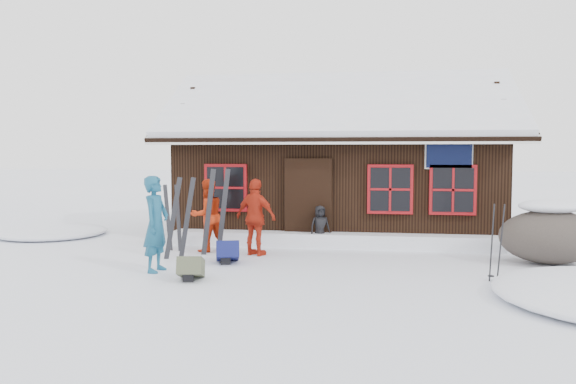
{
  "coord_description": "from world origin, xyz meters",
  "views": [
    {
      "loc": [
        2.41,
        -10.67,
        2.19
      ],
      "look_at": [
        0.5,
        1.89,
        1.3
      ],
      "focal_mm": 35.0,
      "sensor_mm": 36.0,
      "label": 1
    }
  ],
  "objects_px": {
    "skier_orange_left": "(207,215)",
    "ski_pair_left": "(180,219)",
    "skier_crouched": "(320,226)",
    "ski_poles": "(496,244)",
    "boulder": "(550,235)",
    "backpack_olive": "(191,271)",
    "backpack_blue": "(228,255)",
    "skier_teal": "(156,224)",
    "skier_orange_right": "(256,217)"
  },
  "relations": [
    {
      "from": "skier_orange_left",
      "to": "skier_teal",
      "type": "bearing_deg",
      "value": 38.49
    },
    {
      "from": "skier_crouched",
      "to": "backpack_olive",
      "type": "relative_size",
      "value": 1.76
    },
    {
      "from": "backpack_blue",
      "to": "skier_orange_left",
      "type": "bearing_deg",
      "value": 106.87
    },
    {
      "from": "backpack_blue",
      "to": "backpack_olive",
      "type": "xyz_separation_m",
      "value": [
        -0.24,
        -1.56,
        -0.01
      ]
    },
    {
      "from": "skier_orange_right",
      "to": "boulder",
      "type": "distance_m",
      "value": 5.92
    },
    {
      "from": "backpack_blue",
      "to": "ski_poles",
      "type": "bearing_deg",
      "value": -25.25
    },
    {
      "from": "skier_orange_right",
      "to": "skier_crouched",
      "type": "bearing_deg",
      "value": -112.18
    },
    {
      "from": "skier_teal",
      "to": "skier_orange_right",
      "type": "height_order",
      "value": "skier_teal"
    },
    {
      "from": "boulder",
      "to": "ski_poles",
      "type": "xyz_separation_m",
      "value": [
        -1.37,
        -1.73,
        0.07
      ]
    },
    {
      "from": "backpack_blue",
      "to": "backpack_olive",
      "type": "relative_size",
      "value": 1.07
    },
    {
      "from": "backpack_olive",
      "to": "skier_orange_left",
      "type": "bearing_deg",
      "value": 91.23
    },
    {
      "from": "ski_pair_left",
      "to": "backpack_olive",
      "type": "height_order",
      "value": "ski_pair_left"
    },
    {
      "from": "skier_orange_right",
      "to": "backpack_blue",
      "type": "relative_size",
      "value": 2.77
    },
    {
      "from": "skier_teal",
      "to": "backpack_olive",
      "type": "height_order",
      "value": "skier_teal"
    },
    {
      "from": "skier_teal",
      "to": "boulder",
      "type": "xyz_separation_m",
      "value": [
        7.4,
        1.88,
        -0.31
      ]
    },
    {
      "from": "skier_teal",
      "to": "ski_poles",
      "type": "xyz_separation_m",
      "value": [
        6.03,
        0.15,
        -0.24
      ]
    },
    {
      "from": "skier_teal",
      "to": "skier_orange_left",
      "type": "bearing_deg",
      "value": -3.56
    },
    {
      "from": "skier_orange_right",
      "to": "boulder",
      "type": "bearing_deg",
      "value": -156.95
    },
    {
      "from": "skier_orange_right",
      "to": "skier_orange_left",
      "type": "bearing_deg",
      "value": 7.55
    },
    {
      "from": "backpack_olive",
      "to": "backpack_blue",
      "type": "bearing_deg",
      "value": 71.48
    },
    {
      "from": "skier_crouched",
      "to": "ski_poles",
      "type": "distance_m",
      "value": 4.44
    },
    {
      "from": "skier_orange_left",
      "to": "ski_pair_left",
      "type": "relative_size",
      "value": 0.93
    },
    {
      "from": "ski_pair_left",
      "to": "backpack_blue",
      "type": "xyz_separation_m",
      "value": [
        1.1,
        -0.36,
        -0.67
      ]
    },
    {
      "from": "skier_teal",
      "to": "skier_orange_left",
      "type": "xyz_separation_m",
      "value": [
        0.31,
        2.19,
        -0.08
      ]
    },
    {
      "from": "boulder",
      "to": "skier_crouched",
      "type": "bearing_deg",
      "value": 165.09
    },
    {
      "from": "backpack_olive",
      "to": "skier_teal",
      "type": "bearing_deg",
      "value": 135.82
    },
    {
      "from": "skier_orange_left",
      "to": "backpack_blue",
      "type": "height_order",
      "value": "skier_orange_left"
    },
    {
      "from": "skier_crouched",
      "to": "backpack_blue",
      "type": "xyz_separation_m",
      "value": [
        -1.64,
        -2.14,
        -0.32
      ]
    },
    {
      "from": "boulder",
      "to": "backpack_olive",
      "type": "distance_m",
      "value": 7.0
    },
    {
      "from": "backpack_blue",
      "to": "backpack_olive",
      "type": "bearing_deg",
      "value": -114.41
    },
    {
      "from": "ski_pair_left",
      "to": "skier_crouched",
      "type": "bearing_deg",
      "value": 19.51
    },
    {
      "from": "skier_teal",
      "to": "skier_orange_left",
      "type": "relative_size",
      "value": 1.1
    },
    {
      "from": "ski_poles",
      "to": "backpack_blue",
      "type": "relative_size",
      "value": 2.3
    },
    {
      "from": "skier_orange_left",
      "to": "skier_crouched",
      "type": "xyz_separation_m",
      "value": [
        2.42,
        0.92,
        -0.32
      ]
    },
    {
      "from": "skier_teal",
      "to": "boulder",
      "type": "height_order",
      "value": "skier_teal"
    },
    {
      "from": "ski_pair_left",
      "to": "backpack_blue",
      "type": "height_order",
      "value": "ski_pair_left"
    },
    {
      "from": "skier_teal",
      "to": "ski_poles",
      "type": "relative_size",
      "value": 1.3
    },
    {
      "from": "skier_orange_left",
      "to": "backpack_olive",
      "type": "bearing_deg",
      "value": 57.57
    },
    {
      "from": "skier_teal",
      "to": "ski_pair_left",
      "type": "height_order",
      "value": "skier_teal"
    },
    {
      "from": "ski_pair_left",
      "to": "boulder",
      "type": "bearing_deg",
      "value": -9.31
    },
    {
      "from": "boulder",
      "to": "backpack_olive",
      "type": "bearing_deg",
      "value": -159.42
    },
    {
      "from": "skier_orange_left",
      "to": "backpack_olive",
      "type": "height_order",
      "value": "skier_orange_left"
    },
    {
      "from": "skier_teal",
      "to": "ski_pair_left",
      "type": "distance_m",
      "value": 1.34
    },
    {
      "from": "skier_orange_left",
      "to": "ski_poles",
      "type": "bearing_deg",
      "value": 116.78
    },
    {
      "from": "skier_crouched",
      "to": "ski_poles",
      "type": "relative_size",
      "value": 0.71
    },
    {
      "from": "skier_crouched",
      "to": "boulder",
      "type": "distance_m",
      "value": 4.83
    },
    {
      "from": "boulder",
      "to": "ski_poles",
      "type": "height_order",
      "value": "ski_poles"
    },
    {
      "from": "skier_teal",
      "to": "skier_orange_right",
      "type": "xyz_separation_m",
      "value": [
        1.48,
        1.87,
        -0.06
      ]
    },
    {
      "from": "skier_teal",
      "to": "boulder",
      "type": "relative_size",
      "value": 0.92
    },
    {
      "from": "boulder",
      "to": "backpack_blue",
      "type": "distance_m",
      "value": 6.39
    }
  ]
}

